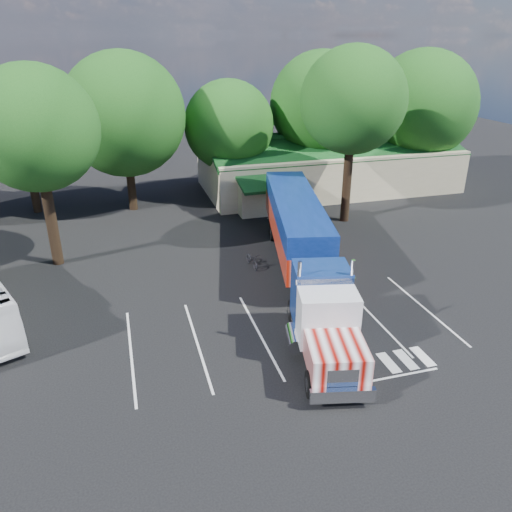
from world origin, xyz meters
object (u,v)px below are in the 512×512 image
object	(u,v)px
woman	(342,307)
silver_sedan	(324,194)
semi_truck	(302,240)
bicycle	(252,260)

from	to	relation	value
woman	silver_sedan	xyz separation A→B (m)	(7.50, 20.00, -0.19)
semi_truck	woman	distance (m)	5.62
woman	semi_truck	bearing A→B (deg)	-18.41
semi_truck	bicycle	distance (m)	4.11
woman	bicycle	distance (m)	8.37
semi_truck	silver_sedan	size ratio (longest dim) A/B	5.53
semi_truck	bicycle	bearing A→B (deg)	145.42
woman	silver_sedan	size ratio (longest dim) A/B	0.42
bicycle	silver_sedan	xyz separation A→B (m)	(10.20, 12.08, 0.16)
bicycle	silver_sedan	bearing A→B (deg)	44.43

